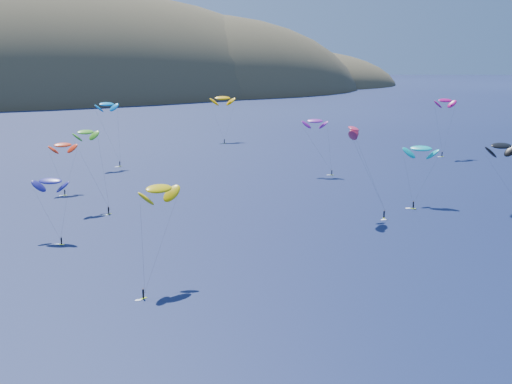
{
  "coord_description": "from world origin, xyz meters",
  "views": [
    {
      "loc": [
        -78.5,
        -57.21,
        41.14
      ],
      "look_at": [
        -5.36,
        80.0,
        9.0
      ],
      "focal_mm": 50.0,
      "sensor_mm": 36.0,
      "label": 1
    }
  ],
  "objects": [
    {
      "name": "kitesurfer_8",
      "position": [
        110.0,
        145.77,
        20.78
      ],
      "size": [
        9.61,
        5.21,
        23.4
      ],
      "rotation": [
        0.0,
        0.0,
        -0.09
      ],
      "color": "#BCED1A",
      "rests_on": "ground"
    },
    {
      "name": "kitesurfer_2",
      "position": [
        -35.92,
        58.99,
        16.37
      ],
      "size": [
        11.94,
        12.69,
        18.82
      ],
      "rotation": [
        0.0,
        0.0,
        0.37
      ],
      "color": "#BCED1A",
      "rests_on": "ground"
    },
    {
      "name": "kitesurfer_10",
      "position": [
        -46.69,
        97.01,
        12.33
      ],
      "size": [
        8.63,
        12.11,
        14.59
      ],
      "rotation": [
        0.0,
        0.0,
        -0.65
      ],
      "color": "#BCED1A",
      "rests_on": "ground"
    },
    {
      "name": "island",
      "position": [
        39.4,
        562.36,
        -10.74
      ],
      "size": [
        730.0,
        300.0,
        210.0
      ],
      "color": "#3D3526",
      "rests_on": "ground"
    },
    {
      "name": "kitesurfer_11",
      "position": [
        55.81,
        225.9,
        18.4
      ],
      "size": [
        11.56,
        14.93,
        21.4
      ],
      "rotation": [
        0.0,
        0.0,
        -0.24
      ],
      "color": "#BCED1A",
      "rests_on": "ground"
    },
    {
      "name": "kitesurfer_7",
      "position": [
        61.82,
        72.57,
        15.87
      ],
      "size": [
        9.92,
        13.23,
        18.58
      ],
      "rotation": [
        0.0,
        0.0,
        -0.08
      ],
      "color": "#BCED1A",
      "rests_on": "ground"
    },
    {
      "name": "kitesurfer_6",
      "position": [
        46.52,
        136.74,
        17.05
      ],
      "size": [
        8.67,
        10.56,
        19.32
      ],
      "rotation": [
        0.0,
        0.0,
        -0.63
      ],
      "color": "#BCED1A",
      "rests_on": "ground"
    },
    {
      "name": "kitesurfer_9",
      "position": [
        23.45,
        83.6,
        21.17
      ],
      "size": [
        8.89,
        13.09,
        23.59
      ],
      "rotation": [
        0.0,
        0.0,
        0.89
      ],
      "color": "#BCED1A",
      "rests_on": "ground"
    },
    {
      "name": "kitesurfer_1",
      "position": [
        -32.53,
        146.04,
        13.23
      ],
      "size": [
        8.09,
        9.05,
        15.47
      ],
      "rotation": [
        0.0,
        0.0,
        0.05
      ],
      "color": "#BCED1A",
      "rests_on": "ground"
    },
    {
      "name": "kitesurfer_3",
      "position": [
        -31.65,
        123.43,
        19.23
      ],
      "size": [
        8.09,
        15.28,
        21.36
      ],
      "rotation": [
        0.0,
        0.0,
        0.34
      ],
      "color": "#BCED1A",
      "rests_on": "ground"
    },
    {
      "name": "kitesurfer_4",
      "position": [
        -8.49,
        183.15,
        21.22
      ],
      "size": [
        9.28,
        7.6,
        23.66
      ],
      "rotation": [
        0.0,
        0.0,
        0.26
      ],
      "color": "#BCED1A",
      "rests_on": "ground"
    },
    {
      "name": "kitesurfer_5",
      "position": [
        47.52,
        86.62,
        14.36
      ],
      "size": [
        12.0,
        11.53,
        16.9
      ],
      "rotation": [
        0.0,
        0.0,
        -0.89
      ],
      "color": "#BCED1A",
      "rests_on": "ground"
    }
  ]
}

